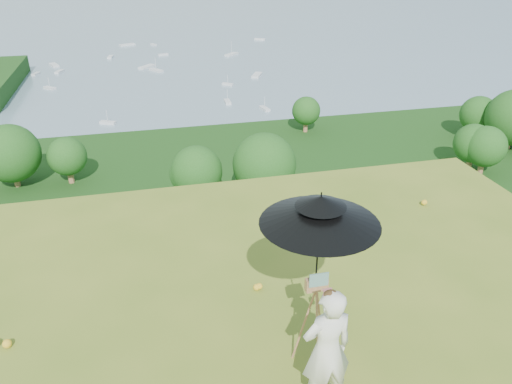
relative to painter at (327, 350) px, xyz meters
name	(u,v)px	position (x,y,z in m)	size (l,w,h in m)	color
forest_slope	(169,333)	(-1.20, 34.14, -29.80)	(140.00, 56.00, 22.00)	#183D10
shoreline_tier	(153,206)	(-1.20, 74.14, -36.80)	(170.00, 28.00, 8.00)	gray
bay_water	(132,37)	(-1.20, 239.14, -34.80)	(700.00, 700.00, 0.00)	slate
slope_trees	(156,205)	(-1.20, 34.14, -15.80)	(110.00, 50.00, 6.00)	#1C4916
harbor_town	(149,172)	(-1.20, 74.14, -30.30)	(110.00, 22.00, 5.00)	beige
moored_boats	(97,79)	(-13.70, 160.14, -34.45)	(140.00, 140.00, 0.70)	silver
painter	(327,350)	(0.00, 0.00, 0.00)	(0.58, 0.38, 1.59)	white
field_easel	(314,318)	(0.08, 0.61, -0.09)	(0.54, 0.54, 1.41)	#A56745
sun_umbrella	(318,242)	(0.07, 0.64, 0.98)	(1.34, 1.34, 1.24)	black
painter_cap	(332,294)	(0.00, 0.00, 0.75)	(0.18, 0.21, 0.10)	#C56F6C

